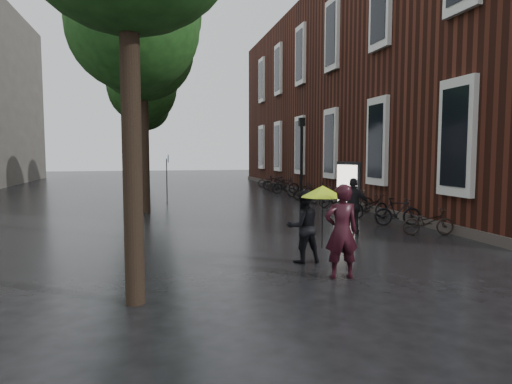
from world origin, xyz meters
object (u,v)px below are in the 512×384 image
object	(u,v)px
ad_lightbox	(350,184)
pedestrian_walking	(354,206)
parked_bicycles	(314,193)
person_black	(303,227)
person_burgundy	(341,231)
lamp_post	(301,159)

from	to	relation	value
ad_lightbox	pedestrian_walking	bearing A→B (deg)	-138.65
pedestrian_walking	parked_bicycles	bearing A→B (deg)	-73.35
person_black	pedestrian_walking	bearing A→B (deg)	-135.79
person_black	person_burgundy	bearing A→B (deg)	97.28
parked_bicycles	lamp_post	distance (m)	7.19
pedestrian_walking	parked_bicycles	distance (m)	9.50
ad_lightbox	person_black	bearing A→B (deg)	-144.98
parked_bicycles	ad_lightbox	distance (m)	2.93
person_burgundy	parked_bicycles	world-z (taller)	person_burgundy
person_black	lamp_post	world-z (taller)	lamp_post
person_black	parked_bicycles	world-z (taller)	person_black
person_black	ad_lightbox	world-z (taller)	ad_lightbox
ad_lightbox	lamp_post	world-z (taller)	lamp_post
person_burgundy	pedestrian_walking	bearing A→B (deg)	-113.58
person_burgundy	person_black	xyz separation A→B (m)	(-0.31, 1.44, -0.12)
person_burgundy	pedestrian_walking	world-z (taller)	person_burgundy
ad_lightbox	lamp_post	bearing A→B (deg)	-160.14
ad_lightbox	parked_bicycles	bearing A→B (deg)	79.27
person_black	parked_bicycles	bearing A→B (deg)	-116.54
parked_bicycles	person_black	bearing A→B (deg)	-111.48
person_burgundy	person_black	world-z (taller)	person_burgundy
pedestrian_walking	person_black	bearing A→B (deg)	78.97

